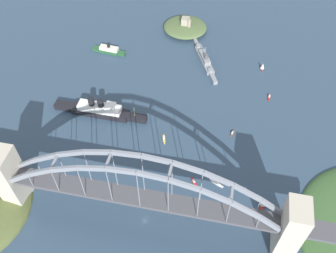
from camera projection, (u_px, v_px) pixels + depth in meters
ground_plane at (145, 220)px, 253.44m from camera, size 1400.00×1400.00×0.00m
harbor_arch_bridge at (143, 199)px, 232.07m from camera, size 243.79×18.48×68.34m
ocean_liner at (100, 110)px, 314.12m from camera, size 81.88×12.15×17.22m
naval_cruiser at (205, 59)px, 361.41m from camera, size 33.25×64.84×16.77m
harbor_ferry_steamer at (109, 50)px, 370.97m from camera, size 34.32×9.49×8.82m
fort_island_mid_harbor at (185, 27)px, 394.73m from camera, size 46.02×43.91×15.60m
small_boat_0 at (216, 183)px, 271.94m from camera, size 10.87×6.53×2.25m
small_boat_1 at (264, 202)px, 257.69m from camera, size 5.28×8.24×8.90m
small_boat_2 at (269, 97)px, 330.12m from camera, size 2.10×8.20×2.31m
small_boat_3 at (232, 133)px, 302.96m from camera, size 3.01×7.69×2.19m
small_boat_4 at (263, 66)px, 353.40m from camera, size 4.76×6.92×7.45m
small_boat_5 at (194, 182)px, 272.42m from camera, size 6.07×8.00×2.01m
small_boat_6 at (164, 138)px, 299.23m from camera, size 4.20×10.10×2.39m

